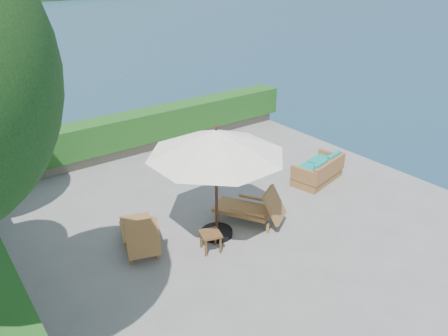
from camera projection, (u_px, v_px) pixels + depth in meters
ground at (233, 221)px, 11.14m from camera, size 12.00×12.00×0.00m
foundation at (233, 269)px, 11.80m from camera, size 12.00×12.00×3.00m
ocean at (232, 310)px, 12.42m from camera, size 600.00×600.00×0.00m
planter_wall_far at (135, 147)px, 15.12m from camera, size 12.00×0.60×0.36m
hedge_far at (133, 128)px, 14.84m from camera, size 12.40×0.90×1.00m
patio_umbrella at (216, 144)px, 9.54m from camera, size 4.05×4.05×2.82m
lounge_left at (140, 233)px, 9.87m from camera, size 1.22×1.88×1.01m
lounge_right at (253, 208)px, 10.88m from camera, size 1.52×1.87×1.01m
side_table at (211, 236)px, 9.83m from camera, size 0.55×0.55×0.47m
wicker_loveseat at (319, 171)px, 13.00m from camera, size 1.84×1.22×0.83m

